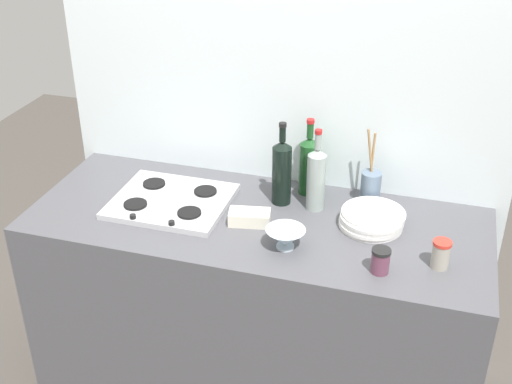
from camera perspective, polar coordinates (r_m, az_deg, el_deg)
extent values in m
cube|color=#4C4C51|center=(2.85, 0.00, -10.06)|extent=(1.80, 0.70, 0.90)
cube|color=silver|center=(2.83, 2.21, 4.44)|extent=(1.90, 0.06, 2.13)
cube|color=#B2B2B7|center=(2.70, -7.31, -0.80)|extent=(0.46, 0.40, 0.02)
cylinder|color=black|center=(2.67, -10.35, -1.04)|extent=(0.09, 0.09, 0.01)
cylinder|color=black|center=(2.58, -5.77, -1.79)|extent=(0.09, 0.09, 0.01)
cylinder|color=black|center=(2.81, -8.77, 0.72)|extent=(0.09, 0.09, 0.01)
cylinder|color=black|center=(2.73, -4.38, 0.07)|extent=(0.09, 0.09, 0.01)
cylinder|color=black|center=(2.58, -10.57, -2.09)|extent=(0.02, 0.02, 0.02)
cylinder|color=black|center=(2.52, -7.29, -2.66)|extent=(0.02, 0.02, 0.02)
cylinder|color=white|center=(2.58, 9.83, -2.78)|extent=(0.24, 0.24, 0.01)
cylinder|color=white|center=(2.56, 9.85, -2.60)|extent=(0.24, 0.24, 0.01)
cylinder|color=white|center=(2.56, 9.94, -2.36)|extent=(0.24, 0.24, 0.01)
cylinder|color=white|center=(2.55, 9.98, -2.14)|extent=(0.24, 0.24, 0.01)
cylinder|color=white|center=(2.55, 10.08, -1.82)|extent=(0.24, 0.24, 0.01)
cylinder|color=#19471E|center=(2.73, 4.55, 2.02)|extent=(0.08, 0.08, 0.22)
cone|color=#19471E|center=(2.67, 4.65, 4.39)|extent=(0.08, 0.08, 0.03)
cylinder|color=#19471E|center=(2.65, 4.69, 5.30)|extent=(0.03, 0.03, 0.06)
cylinder|color=#B21E1E|center=(2.64, 4.73, 6.10)|extent=(0.03, 0.03, 0.02)
cylinder|color=black|center=(2.64, 2.22, 1.44)|extent=(0.08, 0.08, 0.24)
cone|color=black|center=(2.58, 2.28, 4.11)|extent=(0.08, 0.08, 0.03)
cylinder|color=black|center=(2.56, 2.30, 5.00)|extent=(0.03, 0.03, 0.06)
cylinder|color=black|center=(2.55, 2.32, 5.80)|extent=(0.03, 0.03, 0.02)
cylinder|color=gray|center=(2.61, 5.19, 0.85)|extent=(0.07, 0.07, 0.23)
cone|color=gray|center=(2.55, 5.32, 3.43)|extent=(0.07, 0.07, 0.03)
cylinder|color=gray|center=(2.53, 5.37, 4.36)|extent=(0.02, 0.02, 0.07)
cylinder|color=#B21E1E|center=(2.52, 5.41, 5.19)|extent=(0.03, 0.03, 0.02)
cylinder|color=silver|center=(2.42, 2.53, -4.70)|extent=(0.07, 0.07, 0.01)
cone|color=silver|center=(2.40, 2.55, -3.93)|extent=(0.15, 0.15, 0.07)
cube|color=silver|center=(2.54, -0.56, -2.20)|extent=(0.17, 0.11, 0.05)
cylinder|color=slate|center=(2.70, 9.83, 0.33)|extent=(0.08, 0.08, 0.14)
cylinder|color=#997247|center=(2.66, 9.97, 2.61)|extent=(0.01, 0.01, 0.24)
cylinder|color=#997247|center=(2.65, 9.86, 2.73)|extent=(0.05, 0.01, 0.26)
cylinder|color=#66384C|center=(2.31, 10.66, -5.97)|extent=(0.06, 0.06, 0.08)
cylinder|color=black|center=(2.29, 10.76, -5.03)|extent=(0.07, 0.07, 0.01)
cylinder|color=#9E998C|center=(2.38, 15.61, -5.31)|extent=(0.06, 0.06, 0.09)
cylinder|color=red|center=(2.35, 15.78, -4.25)|extent=(0.07, 0.07, 0.01)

